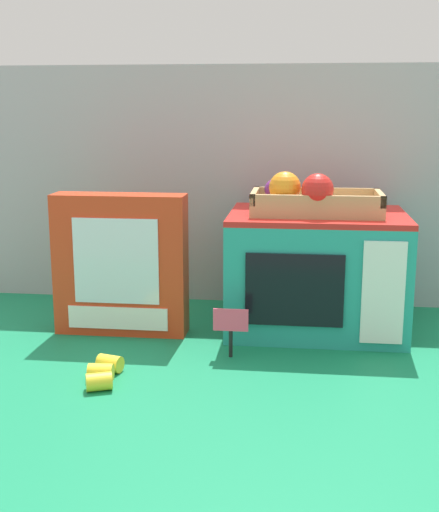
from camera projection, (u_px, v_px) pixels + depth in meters
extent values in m
plane|color=#147A4C|center=(260.00, 331.00, 1.51)|extent=(1.70, 1.70, 0.00)
cube|color=#A0A3A8|center=(268.00, 186.00, 1.69)|extent=(1.61, 0.03, 0.59)
cube|color=teal|center=(316.00, 274.00, 1.51)|extent=(0.38, 0.29, 0.25)
cube|color=red|center=(318.00, 216.00, 1.48)|extent=(0.38, 0.29, 0.01)
cube|color=black|center=(294.00, 290.00, 1.38)|extent=(0.20, 0.01, 0.15)
cube|color=white|center=(383.00, 293.00, 1.35)|extent=(0.08, 0.01, 0.21)
cube|color=tan|center=(316.00, 208.00, 1.46)|extent=(0.28, 0.15, 0.03)
cube|color=tan|center=(317.00, 201.00, 1.39)|extent=(0.28, 0.01, 0.02)
cube|color=tan|center=(316.00, 193.00, 1.52)|extent=(0.28, 0.01, 0.02)
cube|color=tan|center=(255.00, 196.00, 1.47)|extent=(0.01, 0.15, 0.02)
cube|color=tan|center=(380.00, 198.00, 1.44)|extent=(0.01, 0.15, 0.02)
ellipsoid|color=yellow|center=(283.00, 191.00, 1.49)|extent=(0.06, 0.04, 0.04)
sphere|color=red|center=(317.00, 190.00, 1.40)|extent=(0.07, 0.07, 0.07)
sphere|color=#72287F|center=(275.00, 190.00, 1.49)|extent=(0.05, 0.05, 0.05)
sphere|color=orange|center=(285.00, 187.00, 1.44)|extent=(0.07, 0.07, 0.07)
cube|color=red|center=(121.00, 264.00, 1.48)|extent=(0.29, 0.07, 0.31)
cube|color=silver|center=(116.00, 261.00, 1.44)|extent=(0.18, 0.00, 0.18)
cube|color=white|center=(118.00, 318.00, 1.46)|extent=(0.22, 0.00, 0.05)
cylinder|color=black|center=(231.00, 344.00, 1.35)|extent=(0.01, 0.01, 0.06)
cube|color=#F44C6B|center=(231.00, 320.00, 1.34)|extent=(0.07, 0.00, 0.05)
cylinder|color=yellow|center=(110.00, 363.00, 1.28)|extent=(0.05, 0.04, 0.03)
cylinder|color=yellow|center=(101.00, 372.00, 1.24)|extent=(0.05, 0.03, 0.03)
cylinder|color=yellow|center=(99.00, 382.00, 1.19)|extent=(0.05, 0.05, 0.03)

